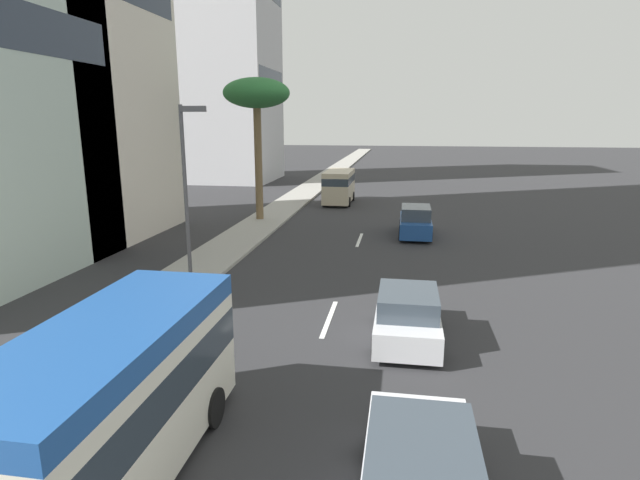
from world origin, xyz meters
TOP-DOWN VIEW (x-y plane):
  - ground_plane at (31.50, 0.00)m, footprint 198.00×198.00m
  - sidewalk_right at (31.50, 6.44)m, footprint 162.00×2.69m
  - lane_stripe_mid at (13.35, 0.00)m, footprint 3.20×0.16m
  - lane_stripe_far at (24.80, 0.00)m, footprint 3.20×0.16m
  - minibus_lead at (5.19, 2.66)m, footprint 6.28×2.42m
  - car_second at (26.32, -3.00)m, footprint 4.33×1.79m
  - car_third at (5.08, -2.69)m, footprint 4.39×1.95m
  - van_fourth at (37.10, 2.70)m, footprint 5.01×2.12m
  - car_fifth at (12.13, -2.51)m, footprint 4.06×1.92m
  - palm_tree at (29.16, 6.84)m, footprint 4.10×4.10m
  - street_lamp at (15.00, 5.38)m, footprint 0.24×0.97m
  - office_tower_far at (51.11, 17.48)m, footprint 10.16×11.86m

SIDE VIEW (x-z plane):
  - ground_plane at x=31.50m, z-range 0.00..0.00m
  - lane_stripe_mid at x=13.35m, z-range 0.00..0.01m
  - lane_stripe_far at x=24.80m, z-range 0.00..0.01m
  - sidewalk_right at x=31.50m, z-range 0.00..0.15m
  - car_third at x=5.08m, z-range -0.04..1.50m
  - car_fifth at x=12.13m, z-range -0.04..1.52m
  - car_second at x=26.32m, z-range -0.05..1.66m
  - van_fourth at x=37.10m, z-range 0.18..2.73m
  - minibus_lead at x=5.19m, z-range 0.15..3.12m
  - street_lamp at x=15.00m, z-range 0.94..7.69m
  - palm_tree at x=29.16m, z-range 3.40..12.17m
  - office_tower_far at x=51.11m, z-range 0.00..35.31m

